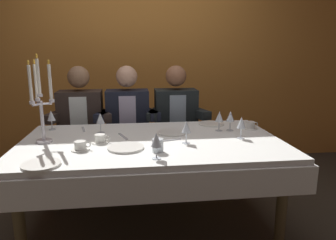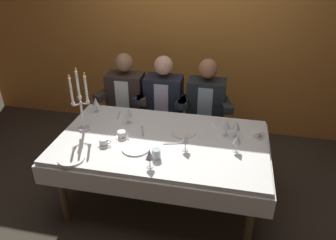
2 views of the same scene
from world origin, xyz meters
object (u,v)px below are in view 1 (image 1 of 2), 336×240
Objects in this scene: candelabra at (41,103)px; coffee_cup_2 at (100,139)px; dining_table at (152,155)px; water_tumbler_0 at (158,145)px; wine_glass_1 at (156,141)px; wine_glass_5 at (230,117)px; seated_diner_2 at (176,115)px; dinner_plate_2 at (41,164)px; wine_glass_4 at (186,127)px; wine_glass_2 at (100,119)px; coffee_cup_0 at (250,126)px; wine_glass_0 at (241,123)px; seated_diner_0 at (81,117)px; dinner_plate_1 at (172,133)px; wine_glass_3 at (219,117)px; dinner_plate_3 at (211,124)px; seated_diner_1 at (128,116)px; wine_glass_6 at (51,116)px; coffee_cup_1 at (81,146)px; dinner_plate_0 at (126,148)px.

candelabra reaches higher than coffee_cup_2.
water_tumbler_0 reaches higher than dining_table.
wine_glass_1 is 1.88× the size of water_tumbler_0.
seated_diner_2 reaches higher than wine_glass_5.
wine_glass_4 is at bearing 20.19° from dinner_plate_2.
dining_table is at bearing -109.37° from seated_diner_2.
coffee_cup_0 is at bearing -0.56° from wine_glass_2.
seated_diner_0 is (-1.30, 0.94, -0.12)m from wine_glass_0.
dinner_plate_1 is 1.40× the size of wine_glass_3.
wine_glass_0 is at bearing -76.90° from dinner_plate_3.
coffee_cup_0 is (1.24, -0.01, -0.09)m from wine_glass_2.
water_tumbler_0 is at bearing -85.97° from dining_table.
seated_diner_1 is at bearing 147.13° from coffee_cup_0.
water_tumbler_0 reaches higher than dinner_plate_2.
wine_glass_1 reaches higher than coffee_cup_0.
wine_glass_6 is (-1.36, -0.02, 0.11)m from dinner_plate_3.
wine_glass_2 is at bearing -68.97° from seated_diner_0.
seated_diner_0 and seated_diner_1 have the same top height.
dining_table is 11.83× the size of wine_glass_0.
candelabra is 0.90m from wine_glass_1.
seated_diner_1 is at bearing 74.24° from coffee_cup_1.
wine_glass_5 is (0.49, 0.03, 0.11)m from dinner_plate_1.
candelabra is 7.16× the size of water_tumbler_0.
candelabra is at bearing 102.38° from dinner_plate_2.
seated_diner_2 reaches higher than coffee_cup_1.
candelabra is 3.80× the size of wine_glass_4.
wine_glass_2 is (0.28, 0.69, 0.11)m from dinner_plate_2.
dining_table is 0.33m from water_tumbler_0.
dinner_plate_0 is 0.23m from water_tumbler_0.
candelabra reaches higher than coffee_cup_0.
candelabra is 0.44m from coffee_cup_1.
dinner_plate_3 is 1.35× the size of wine_glass_0.
candelabra is 3.80× the size of wine_glass_3.
water_tumbler_0 is (-0.54, -0.70, 0.04)m from dinner_plate_3.
water_tumbler_0 is at bearing -33.16° from coffee_cup_2.
wine_glass_2 is 0.96m from wine_glass_3.
wine_glass_5 is at bearing -39.99° from seated_diner_1.
coffee_cup_2 is at bearing -7.98° from candelabra.
dining_table is at bearing -165.23° from coffee_cup_0.
candelabra is 0.47m from wine_glass_2.
dining_table is 0.36m from wine_glass_4.
coffee_cup_0 and coffee_cup_2 have the same top height.
wine_glass_3 is at bearing -30.13° from seated_diner_0.
dinner_plate_2 is 1.40m from wine_glass_0.
wine_glass_5 reaches higher than coffee_cup_0.
seated_diner_1 reaches higher than water_tumbler_0.
dinner_plate_2 is 0.18× the size of seated_diner_1.
dinner_plate_2 is 0.32m from coffee_cup_1.
dinner_plate_0 is 0.31m from wine_glass_1.
coffee_cup_1 reaches higher than dinner_plate_2.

